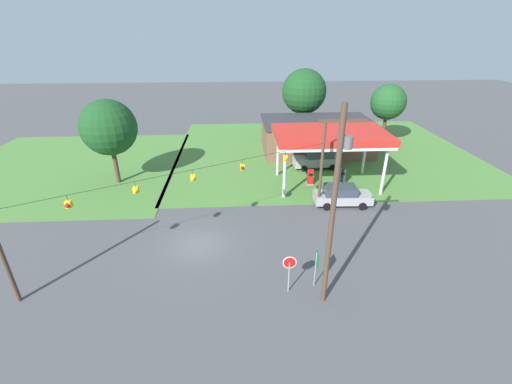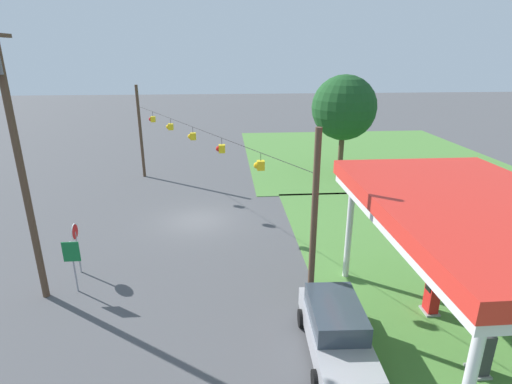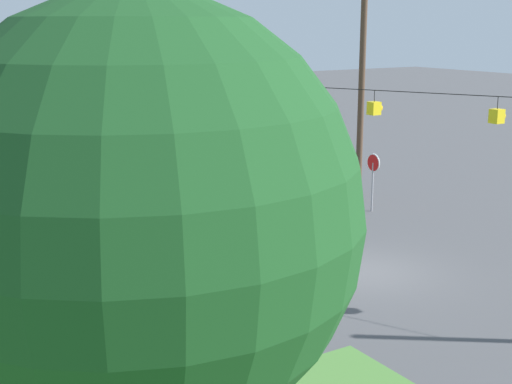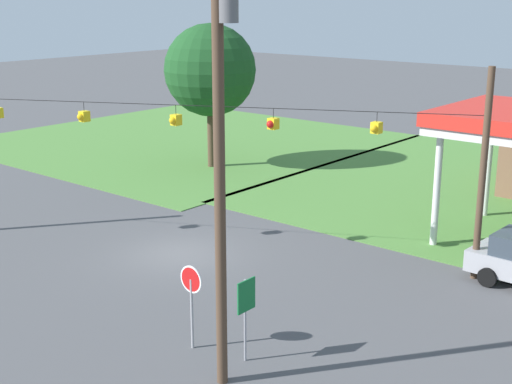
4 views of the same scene
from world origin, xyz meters
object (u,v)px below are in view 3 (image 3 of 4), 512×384
at_px(utility_pole_main, 362,60).
at_px(car_at_pumps_front, 82,192).
at_px(tree_west_verge, 141,218).
at_px(route_sign, 341,166).
at_px(stop_sign_roadside, 373,169).

bearing_deg(utility_pole_main, car_at_pumps_front, 69.58).
bearing_deg(utility_pole_main, tree_west_verge, 133.82).
relative_size(car_at_pumps_front, route_sign, 2.08).
distance_m(stop_sign_roadside, route_sign, 1.72).
height_order(car_at_pumps_front, utility_pole_main, utility_pole_main).
xyz_separation_m(car_at_pumps_front, utility_pole_main, (-4.24, -11.40, 5.31)).
bearing_deg(tree_west_verge, car_at_pumps_front, -16.11).
height_order(stop_sign_roadside, utility_pole_main, utility_pole_main).
xyz_separation_m(utility_pole_main, tree_west_verge, (-16.76, 17.47, -0.62)).
bearing_deg(tree_west_verge, utility_pole_main, -46.18).
distance_m(utility_pole_main, tree_west_verge, 24.22).
bearing_deg(car_at_pumps_front, tree_west_verge, 166.11).
xyz_separation_m(route_sign, tree_west_verge, (-16.49, 16.24, 3.91)).
xyz_separation_m(stop_sign_roadside, route_sign, (1.67, 0.40, -0.10)).
bearing_deg(route_sign, stop_sign_roadside, -166.60).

